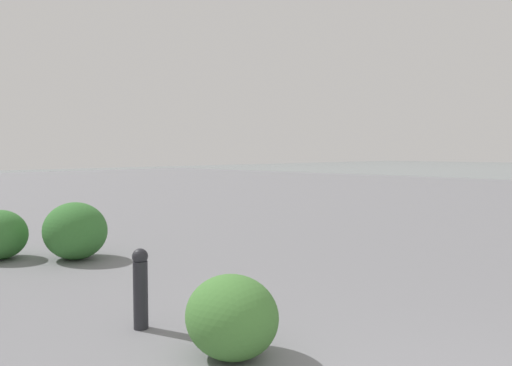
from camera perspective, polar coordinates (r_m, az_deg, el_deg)
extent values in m
cylinder|color=#232328|center=(4.21, -13.34, -12.62)|extent=(0.12, 0.12, 0.56)
sphere|color=#232328|center=(4.14, -13.41, -8.34)|extent=(0.13, 0.13, 0.13)
ellipsoid|color=#387533|center=(7.50, -27.80, -5.36)|extent=(0.79, 0.71, 0.67)
ellipsoid|color=#477F38|center=(3.56, -2.86, -15.35)|extent=(0.70, 0.63, 0.59)
ellipsoid|color=#387533|center=(7.07, -20.38, -5.26)|extent=(0.91, 0.82, 0.78)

